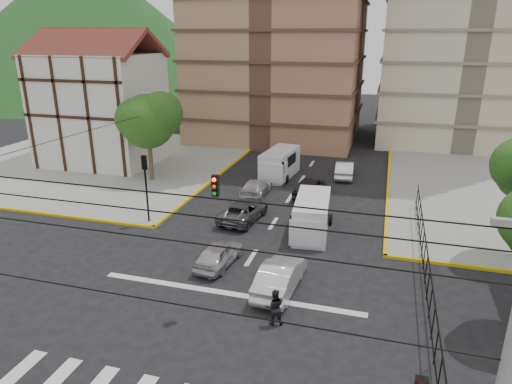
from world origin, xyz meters
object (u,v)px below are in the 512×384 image
at_px(traffic_light_nw, 145,178).
at_px(pedestrian_crosswalk, 274,307).
at_px(car_white_front_right, 280,276).
at_px(car_silver_front_left, 219,254).
at_px(van_left_lane, 279,165).
at_px(van_right_lane, 311,218).

bearing_deg(traffic_light_nw, pedestrian_crosswalk, -38.37).
bearing_deg(car_white_front_right, car_silver_front_left, -19.38).
distance_m(van_left_lane, pedestrian_crosswalk, 20.88).
bearing_deg(van_left_lane, pedestrian_crosswalk, -70.90).
xyz_separation_m(traffic_light_nw, van_right_lane, (10.42, 1.22, -2.01)).
bearing_deg(van_right_lane, car_silver_front_left, -132.69).
bearing_deg(pedestrian_crosswalk, van_left_lane, -93.94).
xyz_separation_m(van_right_lane, car_white_front_right, (-0.33, -6.80, -0.36)).
xyz_separation_m(van_left_lane, pedestrian_crosswalk, (4.68, -20.35, -0.33)).
relative_size(car_silver_front_left, car_white_front_right, 0.83).
height_order(traffic_light_nw, car_silver_front_left, traffic_light_nw).
relative_size(van_left_lane, pedestrian_crosswalk, 3.32).
height_order(traffic_light_nw, car_white_front_right, traffic_light_nw).
bearing_deg(traffic_light_nw, car_silver_front_left, -32.27).
distance_m(traffic_light_nw, van_left_lane, 13.52).
bearing_deg(car_silver_front_left, car_white_front_right, 163.18).
bearing_deg(pedestrian_crosswalk, traffic_light_nw, -55.26).
distance_m(traffic_light_nw, car_white_front_right, 11.77).
xyz_separation_m(traffic_light_nw, van_left_lane, (5.81, 12.05, -1.98)).
xyz_separation_m(van_right_lane, van_left_lane, (-4.61, 10.82, 0.03)).
height_order(traffic_light_nw, van_right_lane, traffic_light_nw).
relative_size(van_right_lane, car_silver_front_left, 1.38).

